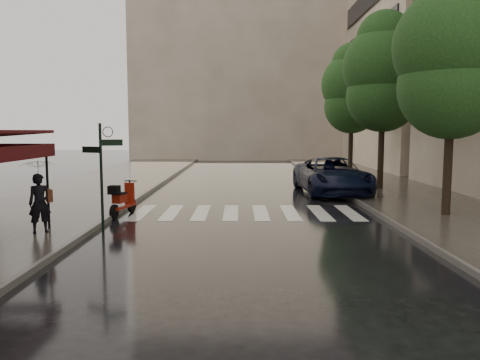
{
  "coord_description": "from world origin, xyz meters",
  "views": [
    {
      "loc": [
        2.77,
        -10.31,
        2.88
      ],
      "look_at": [
        2.77,
        3.75,
        1.4
      ],
      "focal_mm": 35.0,
      "sensor_mm": 36.0,
      "label": 1
    }
  ],
  "objects": [
    {
      "name": "tree_near",
      "position": [
        9.6,
        5.0,
        5.32
      ],
      "size": [
        3.8,
        3.8,
        7.99
      ],
      "color": "black",
      "rests_on": "sidewalk_far"
    },
    {
      "name": "backdrop_building",
      "position": [
        3.0,
        38.0,
        10.0
      ],
      "size": [
        22.0,
        6.0,
        20.0
      ],
      "primitive_type": "cube",
      "color": "gray",
      "rests_on": "ground"
    },
    {
      "name": "tree_mid",
      "position": [
        9.5,
        12.0,
        5.59
      ],
      "size": [
        3.8,
        3.8,
        8.34
      ],
      "color": "black",
      "rests_on": "sidewalk_far"
    },
    {
      "name": "curb_near",
      "position": [
        -1.45,
        12.0,
        0.07
      ],
      "size": [
        0.12,
        60.0,
        0.16
      ],
      "primitive_type": "cube",
      "color": "#595651",
      "rests_on": "ground"
    },
    {
      "name": "sidewalk_near",
      "position": [
        -4.5,
        12.0,
        0.06
      ],
      "size": [
        6.0,
        60.0,
        0.12
      ],
      "primitive_type": "cube",
      "color": "#38332D",
      "rests_on": "ground"
    },
    {
      "name": "tree_far",
      "position": [
        9.7,
        19.0,
        5.46
      ],
      "size": [
        3.8,
        3.8,
        8.16
      ],
      "color": "black",
      "rests_on": "sidewalk_far"
    },
    {
      "name": "signpost",
      "position": [
        -1.19,
        3.0,
        1.83
      ],
      "size": [
        1.17,
        0.29,
        3.1
      ],
      "color": "black",
      "rests_on": "ground"
    },
    {
      "name": "scooter",
      "position": [
        -1.22,
        5.35,
        0.53
      ],
      "size": [
        0.7,
        1.73,
        1.15
      ],
      "rotation": [
        0.0,
        0.0,
        -0.24
      ],
      "color": "black",
      "rests_on": "ground"
    },
    {
      "name": "ground",
      "position": [
        0.0,
        0.0,
        0.0
      ],
      "size": [
        120.0,
        120.0,
        0.0
      ],
      "primitive_type": "plane",
      "color": "black",
      "rests_on": "ground"
    },
    {
      "name": "curb_far",
      "position": [
        7.45,
        12.0,
        0.07
      ],
      "size": [
        0.12,
        60.0,
        0.16
      ],
      "primitive_type": "cube",
      "color": "#595651",
      "rests_on": "ground"
    },
    {
      "name": "parked_car",
      "position": [
        7.0,
        11.11,
        0.83
      ],
      "size": [
        3.09,
        6.12,
        1.66
      ],
      "primitive_type": "imported",
      "rotation": [
        0.0,
        0.0,
        0.06
      ],
      "color": "black",
      "rests_on": "ground"
    },
    {
      "name": "haussmann_far",
      "position": [
        16.5,
        26.0,
        9.25
      ],
      "size": [
        8.0,
        16.0,
        18.5
      ],
      "primitive_type": "cube",
      "color": "gray",
      "rests_on": "ground"
    },
    {
      "name": "crosswalk",
      "position": [
        2.98,
        6.0,
        0.01
      ],
      "size": [
        7.85,
        3.2,
        0.01
      ],
      "color": "silver",
      "rests_on": "ground"
    },
    {
      "name": "sidewalk_far",
      "position": [
        10.25,
        12.0,
        0.06
      ],
      "size": [
        5.5,
        60.0,
        0.12
      ],
      "primitive_type": "cube",
      "color": "#38332D",
      "rests_on": "ground"
    },
    {
      "name": "pedestrian_with_umbrella",
      "position": [
        -2.66,
        2.22,
        1.73
      ],
      "size": [
        1.33,
        1.34,
        2.43
      ],
      "rotation": [
        0.0,
        0.0,
        0.58
      ],
      "color": "black",
      "rests_on": "sidewalk_near"
    }
  ]
}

